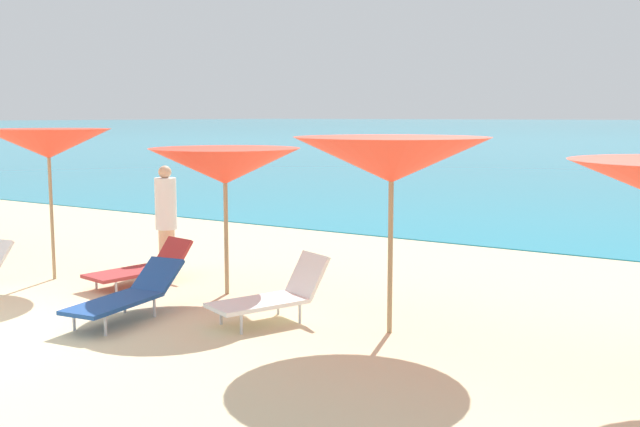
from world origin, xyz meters
TOP-DOWN VIEW (x-y plane):
  - ground_plane at (0.00, 10.00)m, footprint 50.00×100.00m
  - umbrella_4 at (-1.43, 2.64)m, footprint 2.00×2.00m
  - umbrella_5 at (1.45, 3.31)m, footprint 2.21×2.21m
  - umbrella_6 at (4.26, 2.85)m, footprint 2.30×2.30m
  - lounge_chair_0 at (-0.00, 3.09)m, footprint 0.86×1.67m
  - lounge_chair_3 at (1.26, 1.62)m, footprint 0.76×1.82m
  - lounge_chair_4 at (2.84, 2.52)m, footprint 1.09×1.58m
  - beachgoer_4 at (-0.56, 4.19)m, footprint 0.35×0.35m

SIDE VIEW (x-z plane):
  - ground_plane at x=0.00m, z-range -0.30..0.00m
  - lounge_chair_0 at x=0.00m, z-range -0.05..0.57m
  - lounge_chair_3 at x=1.26m, z-range 0.00..0.63m
  - lounge_chair_4 at x=2.84m, z-range -0.05..0.73m
  - beachgoer_4 at x=-0.56m, z-range 0.04..1.74m
  - umbrella_5 at x=1.45m, z-range 0.78..2.84m
  - umbrella_6 at x=4.26m, z-range 0.87..3.14m
  - umbrella_4 at x=-1.43m, z-range 0.93..3.24m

